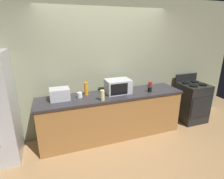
# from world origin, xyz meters

# --- Properties ---
(ground_plane) EXTENTS (8.00, 8.00, 0.00)m
(ground_plane) POSITION_xyz_m (0.00, 0.00, 0.00)
(ground_plane) COLOR #A87F51
(back_wall) EXTENTS (6.40, 0.10, 2.70)m
(back_wall) POSITION_xyz_m (0.00, 0.81, 1.35)
(back_wall) COLOR gray
(back_wall) RESTS_ON ground_plane
(counter_run) EXTENTS (2.84, 0.64, 0.90)m
(counter_run) POSITION_xyz_m (0.00, 0.40, 0.45)
(counter_run) COLOR #9E6B38
(counter_run) RESTS_ON ground_plane
(stove_range) EXTENTS (0.60, 0.61, 1.08)m
(stove_range) POSITION_xyz_m (2.00, 0.40, 0.46)
(stove_range) COLOR black
(stove_range) RESTS_ON ground_plane
(microwave) EXTENTS (0.48, 0.35, 0.27)m
(microwave) POSITION_xyz_m (0.14, 0.45, 1.04)
(microwave) COLOR #B7BABF
(microwave) RESTS_ON counter_run
(toaster_oven) EXTENTS (0.34, 0.26, 0.21)m
(toaster_oven) POSITION_xyz_m (-0.96, 0.46, 1.01)
(toaster_oven) COLOR #B7BABF
(toaster_oven) RESTS_ON counter_run
(bottle_dish_soap) EXTENTS (0.07, 0.07, 0.25)m
(bottle_dish_soap) POSITION_xyz_m (-0.47, 0.54, 1.03)
(bottle_dish_soap) COLOR orange
(bottle_dish_soap) RESTS_ON counter_run
(bottle_vinegar) EXTENTS (0.08, 0.08, 0.19)m
(bottle_vinegar) POSITION_xyz_m (-0.26, 0.17, 0.99)
(bottle_vinegar) COLOR beige
(bottle_vinegar) RESTS_ON counter_run
(mug_red) EXTENTS (0.09, 0.09, 0.09)m
(mug_red) POSITION_xyz_m (0.98, 0.63, 0.95)
(mug_red) COLOR red
(mug_red) RESTS_ON counter_run
(mug_black) EXTENTS (0.08, 0.08, 0.10)m
(mug_black) POSITION_xyz_m (0.77, 0.29, 0.95)
(mug_black) COLOR black
(mug_black) RESTS_ON counter_run
(mug_white) EXTENTS (0.09, 0.09, 0.10)m
(mug_white) POSITION_xyz_m (-0.61, 0.45, 0.95)
(mug_white) COLOR white
(mug_white) RESTS_ON counter_run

